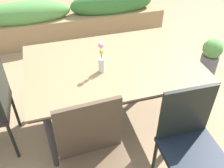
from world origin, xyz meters
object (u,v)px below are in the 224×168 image
object	(u,v)px
flower_vase	(101,60)
planter_box	(72,19)
chair_near_right	(190,141)
chair_near_left	(96,162)
potted_plant	(211,56)
dining_table	(112,69)

from	to	relation	value
flower_vase	planter_box	xyz separation A→B (m)	(0.03, 2.00, -0.51)
chair_near_right	planter_box	distance (m)	2.75
planter_box	chair_near_right	bearing A→B (deg)	-81.10
chair_near_left	potted_plant	world-z (taller)	chair_near_left
flower_vase	planter_box	bearing A→B (deg)	89.07
flower_vase	chair_near_right	bearing A→B (deg)	-57.44
dining_table	potted_plant	bearing A→B (deg)	18.15
dining_table	potted_plant	world-z (taller)	dining_table
chair_near_left	chair_near_right	distance (m)	0.68
chair_near_right	flower_vase	distance (m)	0.91
chair_near_left	potted_plant	size ratio (longest dim) A/B	1.93
dining_table	planter_box	distance (m)	1.93
planter_box	potted_plant	bearing A→B (deg)	-43.34
chair_near_right	planter_box	bearing A→B (deg)	-79.91
flower_vase	planter_box	size ratio (longest dim) A/B	0.09
chair_near_left	planter_box	xyz separation A→B (m)	(0.25, 2.71, -0.21)
potted_plant	dining_table	bearing A→B (deg)	-161.85
chair_near_right	planter_box	xyz separation A→B (m)	(-0.43, 2.71, -0.19)
planter_box	dining_table	bearing A→B (deg)	-87.39
potted_plant	flower_vase	bearing A→B (deg)	-159.83
dining_table	potted_plant	size ratio (longest dim) A/B	3.12
potted_plant	chair_near_left	bearing A→B (deg)	-144.12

